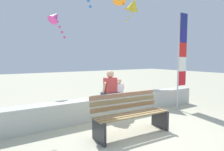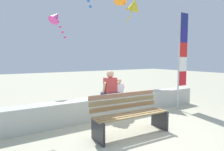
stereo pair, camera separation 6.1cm
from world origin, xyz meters
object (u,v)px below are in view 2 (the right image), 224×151
Objects in this scene: person_child at (119,89)px; person_adult at (110,86)px; flag_banner at (182,54)px; kite_yellow at (134,5)px; kite_magenta at (56,17)px; park_bench at (129,115)px.

person_adult is at bearing -179.94° from person_child.
kite_yellow reaches higher than flag_banner.
person_child is 2.36m from flag_banner.
kite_magenta reaches higher than flag_banner.
flag_banner is at bearing -40.39° from kite_magenta.
kite_magenta is at bearing 139.61° from flag_banner.
kite_yellow is (2.23, 2.14, 3.19)m from person_child.
park_bench is 1.73× the size of kite_magenta.
kite_magenta is (-0.53, 3.51, 2.65)m from park_bench.
park_bench is 1.62× the size of kite_yellow.
flag_banner is 4.41m from kite_magenta.
kite_yellow is at bearing 43.77° from person_child.
park_bench is 0.57× the size of flag_banner.
flag_banner is (2.05, -0.56, 1.03)m from person_child.
person_adult is 0.24× the size of flag_banner.
park_bench is 5.73m from kite_yellow.
park_bench is at bearing -115.64° from person_child.
park_bench is 3.59× the size of person_child.
park_bench is 1.44m from person_adult.
park_bench is 3.12m from flag_banner.
person_child is at bearing -136.23° from kite_yellow.
person_child is 0.16× the size of flag_banner.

